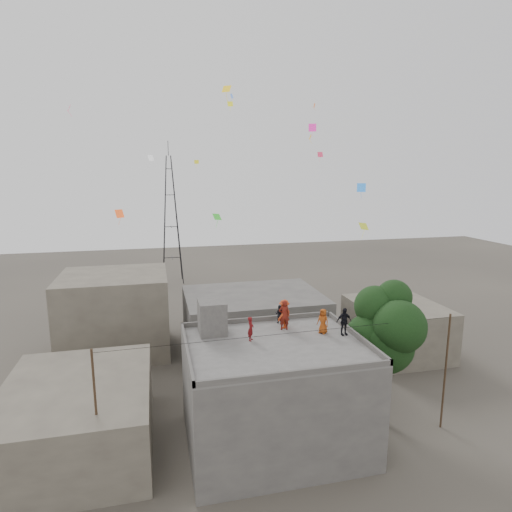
{
  "coord_description": "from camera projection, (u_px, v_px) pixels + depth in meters",
  "views": [
    {
      "loc": [
        -6.34,
        -21.81,
        15.57
      ],
      "look_at": [
        -0.43,
        2.86,
        10.66
      ],
      "focal_mm": 30.0,
      "sensor_mm": 36.0,
      "label": 1
    }
  ],
  "objects": [
    {
      "name": "kites",
      "position": [
        256.0,
        157.0,
        29.68
      ],
      "size": [
        18.67,
        13.87,
        10.38
      ],
      "color": "#FF541A",
      "rests_on": "ground"
    },
    {
      "name": "parapet",
      "position": [
        275.0,
        342.0,
        24.05
      ],
      "size": [
        10.0,
        8.0,
        0.3
      ],
      "color": "#4D4A48",
      "rests_on": "main_building"
    },
    {
      "name": "neighbor_west",
      "position": [
        79.0,
        417.0,
        24.25
      ],
      "size": [
        8.0,
        10.0,
        4.0
      ],
      "primitive_type": "cube",
      "color": "#585146",
      "rests_on": "ground"
    },
    {
      "name": "neighbor_east",
      "position": [
        396.0,
        328.0,
        37.57
      ],
      "size": [
        7.0,
        8.0,
        4.4
      ],
      "primitive_type": "cube",
      "color": "#585146",
      "rests_on": "ground"
    },
    {
      "name": "neighbor_northwest",
      "position": [
        115.0,
        313.0,
        37.56
      ],
      "size": [
        9.0,
        8.0,
        7.0
      ],
      "primitive_type": "cube",
      "color": "#585146",
      "rests_on": "ground"
    },
    {
      "name": "person_orange_child",
      "position": [
        323.0,
        321.0,
        25.65
      ],
      "size": [
        0.83,
        0.88,
        1.51
      ],
      "primitive_type": "imported",
      "rotation": [
        0.0,
        0.0,
        -0.92
      ],
      "color": "#9F4112",
      "rests_on": "main_building"
    },
    {
      "name": "stair_head_box",
      "position": [
        212.0,
        317.0,
        25.64
      ],
      "size": [
        1.6,
        1.8,
        2.0
      ],
      "primitive_type": "cube",
      "color": "#4D4A48",
      "rests_on": "main_building"
    },
    {
      "name": "utility_line",
      "position": [
        290.0,
        391.0,
        23.43
      ],
      "size": [
        20.12,
        0.62,
        7.4
      ],
      "color": "black",
      "rests_on": "ground"
    },
    {
      "name": "transmission_tower",
      "position": [
        171.0,
        220.0,
        60.79
      ],
      "size": [
        2.97,
        2.97,
        20.01
      ],
      "color": "black",
      "rests_on": "ground"
    },
    {
      "name": "person_red_child",
      "position": [
        251.0,
        329.0,
        24.54
      ],
      "size": [
        0.52,
        0.61,
        1.41
      ],
      "primitive_type": "imported",
      "rotation": [
        0.0,
        0.0,
        1.13
      ],
      "color": "maroon",
      "rests_on": "main_building"
    },
    {
      "name": "neighbor_north",
      "position": [
        253.0,
        321.0,
        38.58
      ],
      "size": [
        12.0,
        9.0,
        5.0
      ],
      "primitive_type": "cube",
      "color": "#4D4A48",
      "rests_on": "ground"
    },
    {
      "name": "person_red_adult",
      "position": [
        284.0,
        315.0,
        26.21
      ],
      "size": [
        0.72,
        0.51,
        1.86
      ],
      "primitive_type": "imported",
      "rotation": [
        0.0,
        0.0,
        3.05
      ],
      "color": "maroon",
      "rests_on": "main_building"
    },
    {
      "name": "person_dark_child",
      "position": [
        279.0,
        314.0,
        27.44
      ],
      "size": [
        0.73,
        0.68,
        1.19
      ],
      "primitive_type": "imported",
      "rotation": [
        0.0,
        0.0,
        2.59
      ],
      "color": "black",
      "rests_on": "main_building"
    },
    {
      "name": "ground",
      "position": [
        274.0,
        442.0,
        25.24
      ],
      "size": [
        140.0,
        140.0,
        0.0
      ],
      "primitive_type": "plane",
      "color": "#3F3A33",
      "rests_on": "ground"
    },
    {
      "name": "tree",
      "position": [
        387.0,
        330.0,
        26.33
      ],
      "size": [
        4.9,
        4.6,
        9.1
      ],
      "color": "black",
      "rests_on": "ground"
    },
    {
      "name": "person_dark_adult",
      "position": [
        344.0,
        322.0,
        25.35
      ],
      "size": [
        1.0,
        0.46,
        1.67
      ],
      "primitive_type": "imported",
      "rotation": [
        0.0,
        0.0,
        0.06
      ],
      "color": "black",
      "rests_on": "main_building"
    },
    {
      "name": "person_orange_adult",
      "position": [
        284.0,
        314.0,
        26.49
      ],
      "size": [
        1.33,
        1.26,
        1.81
      ],
      "primitive_type": "imported",
      "rotation": [
        0.0,
        0.0,
        -2.46
      ],
      "color": "#C13C16",
      "rests_on": "main_building"
    },
    {
      "name": "main_building",
      "position": [
        275.0,
        394.0,
        24.66
      ],
      "size": [
        10.0,
        8.0,
        6.1
      ],
      "color": "#4D4A48",
      "rests_on": "ground"
    }
  ]
}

